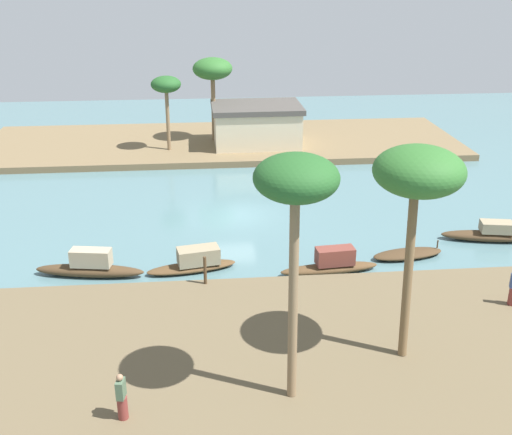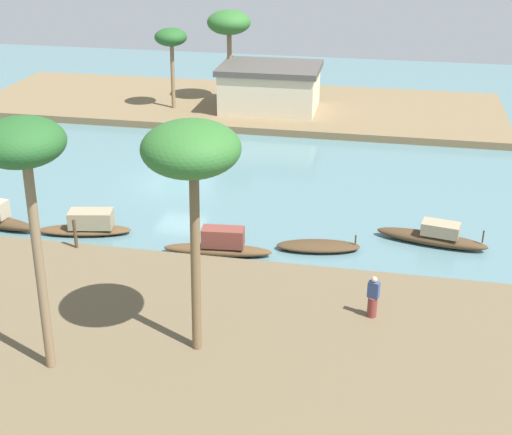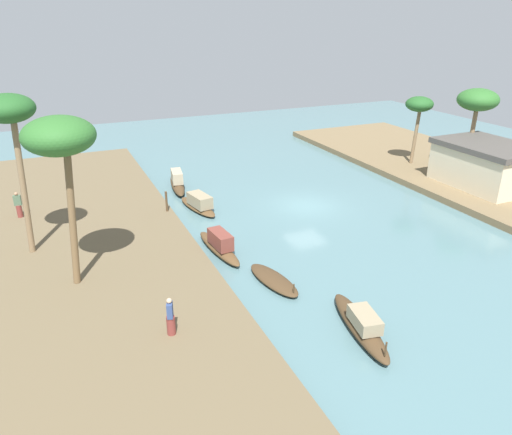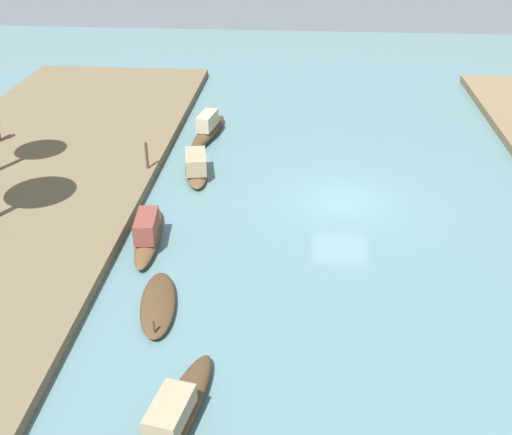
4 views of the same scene
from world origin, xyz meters
The scene contains 14 objects.
river_water centered at (0.00, 0.00, 0.00)m, with size 66.24×66.24×0.00m, color slate.
riverbank_left centered at (0.00, -14.63, 0.23)m, with size 36.98×11.86×0.46m, color brown.
riverbank_right centered at (0.00, 14.63, 0.23)m, with size 36.98×11.86×0.46m, color brown.
sampan_with_red_awning centered at (4.13, -7.68, 0.46)m, with size 4.73×1.30×1.25m.
sampan_upstream_small centered at (-2.21, -6.86, 0.44)m, with size 4.34×1.82×1.13m.
sampan_near_left_bank centered at (13.11, -4.88, 0.39)m, with size 4.94×1.86×1.08m.
sampan_open_hull centered at (8.21, -6.41, 0.19)m, with size 3.75×1.70×0.75m.
person_on_near_bank centered at (10.74, -12.00, 1.15)m, with size 0.44×0.43×1.59m.
mooring_post centered at (-1.75, -9.06, 1.11)m, with size 0.14×0.14×1.29m, color #4C3823.
palm_tree_left_near centered at (0.91, -16.72, 7.58)m, with size 2.48×2.48×8.06m.
palm_tree_left_far centered at (5.19, -14.79, 7.14)m, with size 2.97×2.97×7.64m.
palm_tree_right_tall centered at (-0.66, 14.79, 5.89)m, with size 3.02×3.02×6.36m.
palm_tree_right_short centered at (-4.10, 12.35, 5.16)m, with size 2.19×2.19×5.45m.
riverside_building centered at (2.54, 13.18, 2.01)m, with size 6.83×5.07×3.06m.
Camera 2 is at (10.84, -33.51, 14.04)m, focal length 49.35 mm.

